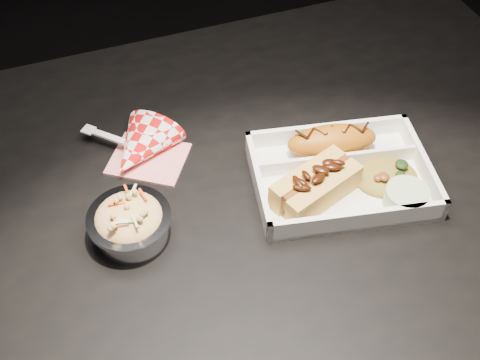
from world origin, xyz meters
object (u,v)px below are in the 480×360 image
Objects in this scene: napkin_fork at (139,149)px; foil_coleslaw_cup at (130,221)px; hotdog at (316,184)px; food_tray at (340,178)px; dining_table at (233,227)px; fried_pastry at (332,141)px.

foil_coleslaw_cup is at bearing -63.13° from napkin_fork.
hotdog is at bearing -6.26° from foil_coleslaw_cup.
food_tray is 0.06m from hotdog.
dining_table is 8.88× the size of fried_pastry.
dining_table is 8.69× the size of hotdog.
hotdog reaches higher than fried_pastry.
fried_pastry is at bearing 30.21° from hotdog.
food_tray is (0.15, -0.04, 0.10)m from dining_table.
food_tray is 0.06m from fried_pastry.
foil_coleslaw_cup and napkin_fork have the same top height.
fried_pastry is at bearing 4.05° from dining_table.
dining_table is at bearing 11.72° from foil_coleslaw_cup.
hotdog is at bearing -149.23° from food_tray.
hotdog reaches higher than dining_table.
napkin_fork is at bearing 161.00° from food_tray.
foil_coleslaw_cup is (-0.16, -0.03, 0.12)m from dining_table.
foil_coleslaw_cup is (-0.31, 0.01, 0.02)m from food_tray.
hotdog is (-0.05, -0.02, 0.02)m from food_tray.
fried_pastry is 0.29m from napkin_fork.
food_tray is 0.31m from foil_coleslaw_cup.
food_tray is 2.03× the size of hotdog.
dining_table is 0.20m from foil_coleslaw_cup.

